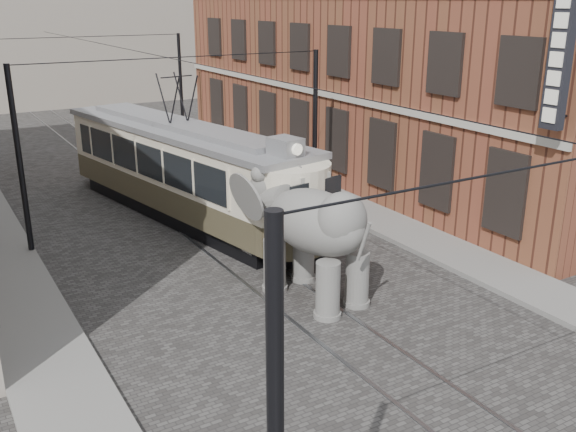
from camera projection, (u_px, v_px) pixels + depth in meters
ground at (275, 284)px, 18.55m from camera, size 120.00×120.00×0.00m
tram_rails at (275, 284)px, 18.54m from camera, size 1.54×80.00×0.02m
sidewalk_right at (432, 243)px, 21.41m from camera, size 2.00×60.00×0.15m
sidewalk_left at (38, 339)px, 15.39m from camera, size 2.00×60.00×0.15m
brick_building at (387, 40)px, 29.26m from camera, size 8.00×26.00×12.00m
distant_block at (16, 10)px, 48.95m from camera, size 28.00×10.00×14.00m
catenary at (196, 150)px, 21.57m from camera, size 11.00×30.20×6.00m
tram at (180, 148)px, 23.47m from camera, size 5.08×13.50×5.25m
elephant at (315, 240)px, 17.21m from camera, size 3.95×5.96×3.37m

